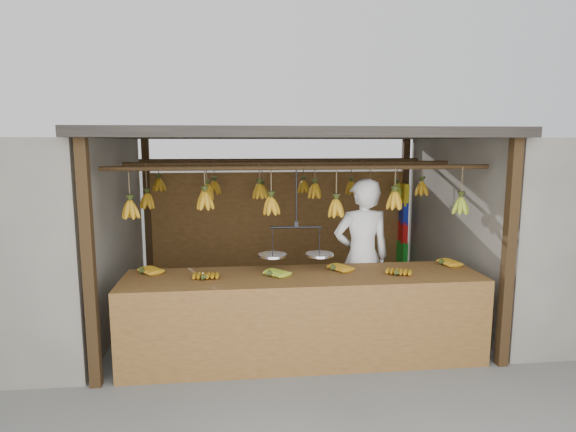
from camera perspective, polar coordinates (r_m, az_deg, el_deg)
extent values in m
plane|color=#5B5B57|center=(6.33, 0.30, -12.13)|extent=(80.00, 80.00, 0.00)
cube|color=black|center=(4.70, -22.52, -5.56)|extent=(0.10, 0.10, 2.30)
cube|color=black|center=(5.24, 24.68, -4.25)|extent=(0.10, 0.10, 2.30)
cube|color=black|center=(7.57, -16.25, 0.01)|extent=(0.10, 0.10, 2.30)
cube|color=black|center=(7.92, 13.57, 0.49)|extent=(0.10, 0.10, 2.30)
cube|color=black|center=(5.91, 0.32, 9.66)|extent=(4.30, 3.30, 0.10)
cylinder|color=black|center=(4.93, 1.65, 5.75)|extent=(4.00, 0.05, 0.05)
cylinder|color=black|center=(5.92, 0.32, 6.27)|extent=(4.00, 0.05, 0.05)
cylinder|color=black|center=(6.91, -0.63, 6.63)|extent=(4.00, 0.05, 0.05)
cube|color=brown|center=(7.53, -0.99, -1.62)|extent=(4.00, 0.06, 1.80)
cube|color=slate|center=(7.35, 29.44, -1.05)|extent=(3.00, 3.00, 2.30)
cube|color=brown|center=(5.02, 1.86, -7.41)|extent=(3.69, 0.82, 0.08)
cube|color=brown|center=(4.77, 2.55, -13.52)|extent=(3.69, 0.04, 0.90)
cube|color=black|center=(4.90, -18.83, -13.89)|extent=(0.07, 0.07, 0.82)
cube|color=black|center=(5.37, 21.66, -12.03)|extent=(0.07, 0.07, 0.82)
cube|color=black|center=(5.56, -17.21, -11.06)|extent=(0.07, 0.07, 0.82)
cube|color=black|center=(5.97, 18.41, -9.72)|extent=(0.07, 0.07, 0.82)
ellipsoid|color=#B07812|center=(5.22, -16.78, -6.37)|extent=(0.30, 0.29, 0.06)
ellipsoid|color=#B07812|center=(4.86, -9.83, -7.25)|extent=(0.19, 0.25, 0.06)
ellipsoid|color=#92A523|center=(4.90, -2.02, -6.96)|extent=(0.30, 0.29, 0.06)
ellipsoid|color=#B07812|center=(5.14, 5.54, -6.26)|extent=(0.30, 0.28, 0.06)
ellipsoid|color=#B07812|center=(5.07, 12.88, -6.67)|extent=(0.26, 0.29, 0.06)
ellipsoid|color=#B07812|center=(5.62, 17.87, -5.34)|extent=(0.27, 0.22, 0.06)
ellipsoid|color=#B07812|center=(5.06, -18.18, 0.73)|extent=(0.16, 0.16, 0.28)
ellipsoid|color=#B07812|center=(4.97, -9.80, 1.80)|extent=(0.16, 0.16, 0.28)
ellipsoid|color=#B07812|center=(4.95, -2.00, 1.21)|extent=(0.16, 0.16, 0.28)
ellipsoid|color=#B07812|center=(5.03, 5.71, 0.92)|extent=(0.16, 0.16, 0.28)
ellipsoid|color=#B07812|center=(5.15, 12.51, 1.81)|extent=(0.16, 0.16, 0.28)
ellipsoid|color=#92A523|center=(5.45, 19.77, 1.16)|extent=(0.16, 0.16, 0.28)
ellipsoid|color=#B07812|center=(5.97, -16.34, 1.71)|extent=(0.16, 0.16, 0.28)
ellipsoid|color=#B07812|center=(5.93, -9.58, 2.82)|extent=(0.16, 0.16, 0.28)
ellipsoid|color=#B07812|center=(5.88, -3.40, 2.93)|extent=(0.16, 0.16, 0.28)
ellipsoid|color=#B07812|center=(6.03, 3.18, 2.97)|extent=(0.16, 0.16, 0.28)
ellipsoid|color=#92A523|center=(6.15, 9.66, 2.62)|extent=(0.16, 0.16, 0.28)
ellipsoid|color=#B07812|center=(6.39, 15.57, 3.16)|extent=(0.16, 0.16, 0.28)
ellipsoid|color=#B07812|center=(6.95, -15.01, 3.60)|extent=(0.16, 0.16, 0.28)
ellipsoid|color=#B07812|center=(6.87, -8.71, 3.35)|extent=(0.16, 0.16, 0.28)
ellipsoid|color=#B07812|center=(6.93, -3.06, 2.98)|extent=(0.16, 0.16, 0.28)
ellipsoid|color=#B07812|center=(6.93, 1.85, 3.50)|extent=(0.16, 0.16, 0.28)
ellipsoid|color=#B07812|center=(7.06, 7.48, 3.32)|extent=(0.16, 0.16, 0.28)
ellipsoid|color=#92A523|center=(7.29, 12.75, 3.07)|extent=(0.16, 0.16, 0.28)
cylinder|color=black|center=(4.94, 0.99, 2.18)|extent=(0.02, 0.02, 0.62)
cylinder|color=black|center=(4.99, 0.98, -1.34)|extent=(0.54, 0.05, 0.02)
cylinder|color=silver|center=(5.04, -1.83, -4.72)|extent=(0.29, 0.29, 0.02)
cylinder|color=silver|center=(5.07, 3.75, -4.64)|extent=(0.29, 0.29, 0.02)
imported|color=white|center=(5.68, 8.73, -4.89)|extent=(0.71, 0.49, 1.85)
cube|color=yellow|center=(7.72, 13.60, 2.48)|extent=(0.08, 0.26, 0.34)
cube|color=#1426BF|center=(7.76, 13.52, 0.34)|extent=(0.08, 0.26, 0.34)
cube|color=red|center=(7.81, 13.44, -1.84)|extent=(0.08, 0.26, 0.34)
cube|color=#199926|center=(7.87, 13.36, -4.12)|extent=(0.08, 0.26, 0.34)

